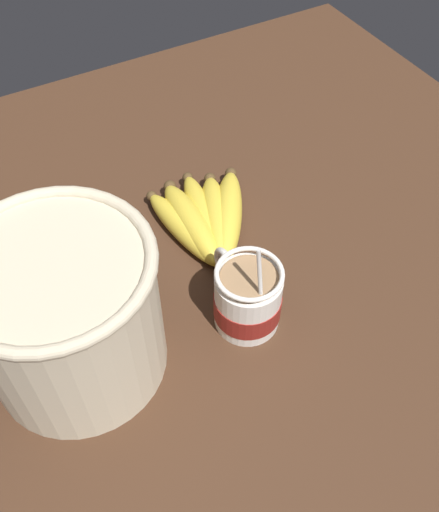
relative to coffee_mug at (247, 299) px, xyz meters
The scene contains 4 objects.
table 7.95cm from the coffee_mug, ahead, with size 114.72×114.72×3.42cm.
coffee_mug is the anchor object (origin of this frame).
banana_bunch 16.41cm from the coffee_mug, 10.16° to the right, with size 20.07×15.88×4.29cm.
woven_basket 21.28cm from the coffee_mug, 77.35° to the left, with size 21.21×21.21×18.74cm.
Camera 1 is at (-38.77, 23.05, 63.81)cm, focal length 40.00 mm.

